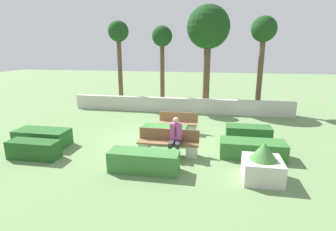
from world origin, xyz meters
TOP-DOWN VIEW (x-y plane):
  - ground_plane at (0.00, 0.00)m, footprint 60.00×60.00m
  - perimeter_wall at (0.00, 4.75)m, footprint 12.31×0.30m
  - bench_front at (0.47, -1.32)m, footprint 2.09×0.48m
  - bench_left_side at (0.46, 1.08)m, footprint 1.67×0.48m
  - person_seated_man at (0.75, -1.46)m, footprint 0.38×0.64m
  - hedge_block_near_left at (-4.27, -1.32)m, footprint 1.95×0.89m
  - hedge_block_near_right at (3.32, 0.54)m, footprint 1.70×0.74m
  - hedge_block_mid_left at (-0.00, -2.67)m, footprint 2.06×0.69m
  - hedge_block_mid_right at (-3.84, -2.40)m, footprint 1.67×0.61m
  - hedge_block_far_left at (3.28, -1.03)m, footprint 2.12×0.83m
  - hedge_block_far_right at (0.08, 0.01)m, footprint 1.74×0.88m
  - planter_corner_left at (3.34, -2.62)m, footprint 1.03×1.03m
  - tree_leftmost at (-3.74, 5.63)m, footprint 1.20×1.20m
  - tree_center_left at (-1.17, 5.80)m, footprint 1.17×1.17m
  - tree_center_right at (1.41, 6.51)m, footprint 2.50×2.50m
  - tree_rightmost at (4.42, 6.03)m, footprint 1.38×1.38m

SIDE VIEW (x-z plane):
  - ground_plane at x=0.00m, z-range 0.00..0.00m
  - hedge_block_far_left at x=3.28m, z-range 0.00..0.56m
  - hedge_block_far_right at x=0.08m, z-range 0.00..0.57m
  - hedge_block_mid_right at x=-3.84m, z-range 0.00..0.59m
  - hedge_block_near_right at x=3.32m, z-range 0.00..0.61m
  - hedge_block_near_left at x=-4.27m, z-range 0.00..0.61m
  - hedge_block_mid_left at x=0.00m, z-range 0.00..0.62m
  - bench_left_side at x=0.46m, z-range -0.11..0.75m
  - bench_front at x=0.47m, z-range -0.09..0.77m
  - perimeter_wall at x=0.00m, z-range 0.00..0.82m
  - planter_corner_left at x=3.34m, z-range -0.08..1.01m
  - person_seated_man at x=0.75m, z-range 0.07..1.41m
  - tree_center_left at x=-1.17m, z-range 1.49..6.28m
  - tree_leftmost at x=-3.74m, z-range 1.59..6.68m
  - tree_rightmost at x=4.42m, z-range 1.62..6.85m
  - tree_center_right at x=1.41m, z-range 1.62..7.59m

